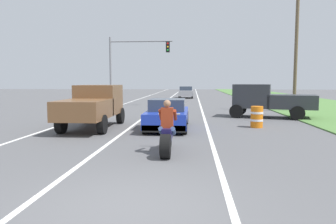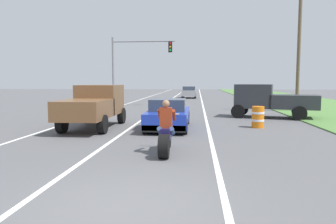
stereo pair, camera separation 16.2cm
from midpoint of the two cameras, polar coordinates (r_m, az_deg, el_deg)
The scene contains 12 objects.
ground_plane at distance 5.85m, azimuth -7.34°, elevation -16.34°, with size 160.00×160.00×0.00m, color #565659.
lane_stripe_left_solid at distance 26.23m, azimuth -9.40°, elevation 0.69°, with size 0.14×120.00×0.01m, color white.
lane_stripe_right_solid at distance 25.39m, azimuth 6.53°, elevation 0.58°, with size 0.14×120.00×0.01m, color white.
lane_stripe_centre_dashed at distance 25.56m, azimuth -1.57°, elevation 0.64°, with size 0.14×120.00×0.01m, color white.
motorcycle_with_rider at distance 9.58m, azimuth 0.11°, elevation -3.97°, with size 0.70×2.21×1.62m.
sports_car_blue at distance 14.67m, azimuth 0.37°, elevation -0.52°, with size 1.84×4.30×1.37m.
pickup_truck_left_lane_brown at distance 15.19m, azimuth -12.68°, elevation 1.36°, with size 2.02×4.80×1.98m.
pickup_truck_right_shoulder_dark_grey at distance 19.96m, azimuth 17.88°, elevation 2.19°, with size 5.14×3.14×1.98m.
traffic_light_mast_near at distance 28.58m, azimuth -6.10°, elevation 9.26°, with size 5.55×0.34×6.00m.
utility_pole_roadside at distance 24.75m, azimuth 22.37°, elevation 9.84°, with size 0.24×0.24×8.43m, color brown.
construction_barrel_nearest at distance 15.58m, azimuth 15.96°, elevation -0.85°, with size 0.58×0.58×1.00m.
distant_car_far_ahead at distance 41.37m, azimuth 3.87°, elevation 3.56°, with size 1.80×4.00×1.50m.
Camera 2 is at (1.28, -5.29, 2.17)m, focal length 34.33 mm.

